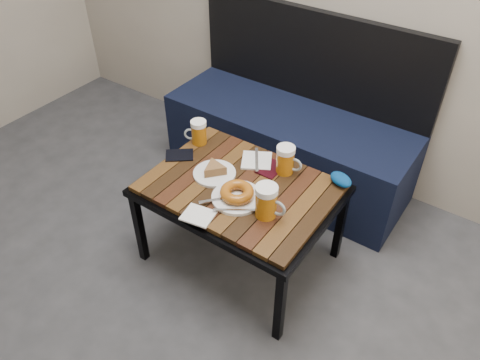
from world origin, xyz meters
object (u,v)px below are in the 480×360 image
Objects in this scene: bench at (290,139)px; beer_mug_centre at (286,160)px; cafe_table at (240,192)px; beer_mug_right at (267,201)px; knit_pouch at (341,179)px; plate_bagel at (237,194)px; beer_mug_left at (198,132)px; plate_pie at (214,171)px; passport_navy at (179,155)px; passport_burgundy at (271,168)px.

bench is 10.33× the size of beer_mug_centre.
beer_mug_right reaches higher than cafe_table.
beer_mug_right is 1.34× the size of knit_pouch.
plate_bagel is at bearing -63.31° from cafe_table.
beer_mug_left is 0.64× the size of plate_pie.
beer_mug_centre is at bearing 59.23° from cafe_table.
plate_pie is at bearing 156.75° from plate_bagel.
bench is at bearing 122.25° from passport_navy.
beer_mug_left is (-0.35, 0.15, 0.11)m from cafe_table.
bench is 0.62m from beer_mug_centre.
beer_mug_right is (0.33, -0.79, 0.27)m from bench.
passport_burgundy is at bearing 87.86° from plate_bagel.
cafe_table is 4.33× the size of plate_pie.
cafe_table is at bearing -79.32° from bench.
passport_navy is (-0.22, 0.02, -0.02)m from plate_pie.
plate_pie is 0.26m from passport_burgundy.
passport_navy is at bearing -167.14° from beer_mug_centre.
passport_burgundy is (-0.06, -0.02, -0.06)m from beer_mug_centre.
beer_mug_right is 0.35m from plate_pie.
plate_pie is (0.21, -0.16, -0.04)m from beer_mug_left.
beer_mug_left is (-0.22, -0.54, 0.26)m from bench.
passport_navy is at bearing 51.89° from beer_mug_left.
cafe_table is at bearing -144.16° from knit_pouch.
passport_navy is at bearing 178.08° from cafe_table.
knit_pouch is (0.50, 0.27, 0.00)m from plate_pie.
bench is 0.72m from cafe_table.
beer_mug_centre is 0.32m from plate_pie.
plate_pie reaches higher than passport_navy.
bench reaches higher than plate_pie.
beer_mug_right is 0.54× the size of plate_bagel.
cafe_table is at bearing 122.50° from beer_mug_left.
knit_pouch reaches higher than cafe_table.
beer_mug_right is at bearing -4.28° from plate_bagel.
beer_mug_right is 0.77× the size of plate_pie.
beer_mug_left reaches higher than cafe_table.
plate_pie is at bearing -136.26° from passport_burgundy.
beer_mug_left is 0.45× the size of plate_bagel.
cafe_table is 6.81× the size of beer_mug_left.
cafe_table is 6.48× the size of passport_navy.
beer_mug_centre reaches higher than plate_bagel.
plate_bagel reaches higher than knit_pouch.
plate_bagel is at bearing 114.97° from beer_mug_left.
plate_bagel is (0.17, -0.78, 0.22)m from bench.
beer_mug_left is at bearing 137.08° from passport_navy.
knit_pouch is at bearing 15.57° from passport_burgundy.
passport_navy is 1.17× the size of knit_pouch.
passport_navy is (-0.40, 0.10, -0.02)m from plate_bagel.
cafe_table is 7.58× the size of knit_pouch.
beer_mug_centre is 0.26m from knit_pouch.
passport_burgundy is (0.40, 0.02, -0.06)m from beer_mug_left.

